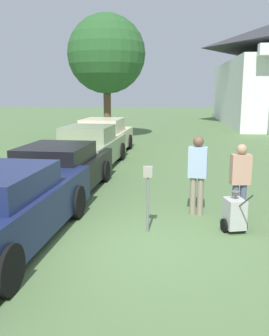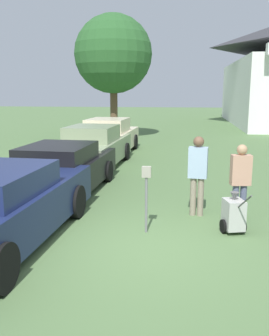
% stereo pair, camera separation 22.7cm
% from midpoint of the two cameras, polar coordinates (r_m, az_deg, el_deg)
% --- Properties ---
extents(ground_plane, '(120.00, 120.00, 0.00)m').
position_cam_midpoint_polar(ground_plane, '(7.02, 0.15, -11.96)').
color(ground_plane, '#517042').
extents(parked_car_navy, '(2.21, 5.36, 1.47)m').
position_cam_midpoint_polar(parked_car_navy, '(7.33, -20.53, -5.83)').
color(parked_car_navy, '#19234C').
rests_on(parked_car_navy, ground_plane).
extents(parked_car_black, '(2.22, 5.16, 1.39)m').
position_cam_midpoint_polar(parked_car_black, '(10.51, -12.08, -0.44)').
color(parked_car_black, black).
rests_on(parked_car_black, ground_plane).
extents(parked_car_sage, '(2.22, 5.01, 1.55)m').
position_cam_midpoint_polar(parked_car_sage, '(14.15, -7.34, 3.07)').
color(parked_car_sage, gray).
rests_on(parked_car_sage, ground_plane).
extents(parked_car_cream, '(2.19, 5.14, 1.61)m').
position_cam_midpoint_polar(parked_car_cream, '(16.98, -5.11, 4.61)').
color(parked_car_cream, beige).
rests_on(parked_car_cream, ground_plane).
extents(parking_meter, '(0.18, 0.09, 1.36)m').
position_cam_midpoint_polar(parking_meter, '(7.43, 1.18, -2.87)').
color(parking_meter, slate).
rests_on(parking_meter, ground_plane).
extents(person_worker, '(0.45, 0.28, 1.83)m').
position_cam_midpoint_polar(person_worker, '(8.57, 8.83, -0.35)').
color(person_worker, gray).
rests_on(person_worker, ground_plane).
extents(person_supervisor, '(0.45, 0.28, 1.71)m').
position_cam_midpoint_polar(person_supervisor, '(8.39, 15.06, -1.43)').
color(person_supervisor, '#515670').
rests_on(person_supervisor, ground_plane).
extents(equipment_cart, '(0.53, 1.00, 1.00)m').
position_cam_midpoint_polar(equipment_cart, '(7.85, 14.18, -6.72)').
color(equipment_cart, '#B2B2AD').
rests_on(equipment_cart, ground_plane).
extents(shade_tree, '(4.54, 4.54, 7.19)m').
position_cam_midpoint_polar(shade_tree, '(22.83, -4.58, 16.88)').
color(shade_tree, brown).
rests_on(shade_tree, ground_plane).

